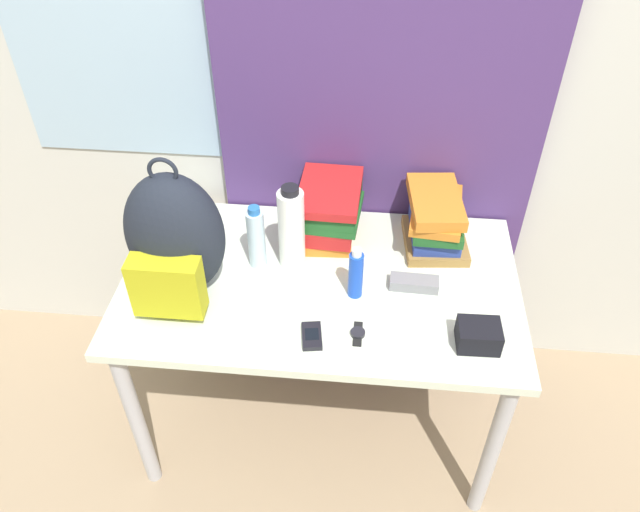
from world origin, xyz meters
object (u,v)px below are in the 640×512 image
(book_stack_center, at_px, (436,220))
(camera_pouch, at_px, (479,335))
(book_stack_left, at_px, (329,211))
(sports_bottle, at_px, (291,229))
(wristwatch, at_px, (358,333))
(sunscreen_bottle, at_px, (356,274))
(backpack, at_px, (174,240))
(water_bottle, at_px, (256,238))
(cell_phone, at_px, (312,336))
(sunglasses_case, at_px, (414,283))

(book_stack_center, relative_size, camera_pouch, 2.38)
(book_stack_left, bearing_deg, sports_bottle, -125.08)
(camera_pouch, relative_size, wristwatch, 1.31)
(book_stack_left, distance_m, sunscreen_bottle, 0.29)
(sports_bottle, bearing_deg, camera_pouch, -27.29)
(backpack, xyz_separation_m, water_bottle, (0.21, 0.14, -0.09))
(book_stack_center, relative_size, cell_phone, 2.73)
(wristwatch, bearing_deg, sunscreen_bottle, 96.10)
(cell_phone, bearing_deg, book_stack_center, 52.07)
(book_stack_left, height_order, camera_pouch, book_stack_left)
(camera_pouch, bearing_deg, sunscreen_bottle, 154.76)
(book_stack_left, bearing_deg, camera_pouch, -43.96)
(book_stack_center, height_order, water_bottle, water_bottle)
(water_bottle, bearing_deg, sunscreen_bottle, -19.24)
(book_stack_center, relative_size, sunglasses_case, 1.91)
(sports_bottle, bearing_deg, sunscreen_bottle, -30.61)
(sports_bottle, distance_m, sunscreen_bottle, 0.25)
(book_stack_center, bearing_deg, sunglasses_case, -106.35)
(backpack, height_order, camera_pouch, backpack)
(book_stack_center, relative_size, sports_bottle, 0.97)
(backpack, bearing_deg, wristwatch, -14.18)
(water_bottle, height_order, wristwatch, water_bottle)
(sports_bottle, xyz_separation_m, sunscreen_bottle, (0.21, -0.12, -0.06))
(backpack, distance_m, camera_pouch, 0.91)
(backpack, relative_size, camera_pouch, 3.83)
(book_stack_center, distance_m, sunscreen_bottle, 0.37)
(book_stack_left, bearing_deg, sunglasses_case, -38.66)
(cell_phone, relative_size, camera_pouch, 0.87)
(book_stack_center, xyz_separation_m, water_bottle, (-0.57, -0.16, 0.01))
(water_bottle, relative_size, wristwatch, 2.43)
(backpack, height_order, water_bottle, backpack)
(book_stack_left, xyz_separation_m, water_bottle, (-0.22, -0.16, 0.00))
(sports_bottle, distance_m, camera_pouch, 0.64)
(water_bottle, relative_size, sunscreen_bottle, 1.25)
(wristwatch, bearing_deg, camera_pouch, -0.56)
(water_bottle, height_order, sports_bottle, sports_bottle)
(sunglasses_case, bearing_deg, sunscreen_bottle, -165.42)
(sunscreen_bottle, height_order, cell_phone, sunscreen_bottle)
(sports_bottle, bearing_deg, wristwatch, -51.83)
(backpack, xyz_separation_m, sports_bottle, (0.32, 0.15, -0.05))
(camera_pouch, distance_m, wristwatch, 0.34)
(book_stack_left, distance_m, sunglasses_case, 0.37)
(backpack, height_order, book_stack_left, backpack)
(book_stack_center, bearing_deg, book_stack_left, 179.84)
(sunscreen_bottle, height_order, camera_pouch, sunscreen_bottle)
(backpack, bearing_deg, water_bottle, 33.11)
(sports_bottle, relative_size, sunscreen_bottle, 1.66)
(water_bottle, xyz_separation_m, cell_phone, (0.21, -0.30, -0.10))
(cell_phone, xyz_separation_m, camera_pouch, (0.47, 0.02, 0.03))
(sunscreen_bottle, bearing_deg, sports_bottle, 149.39)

